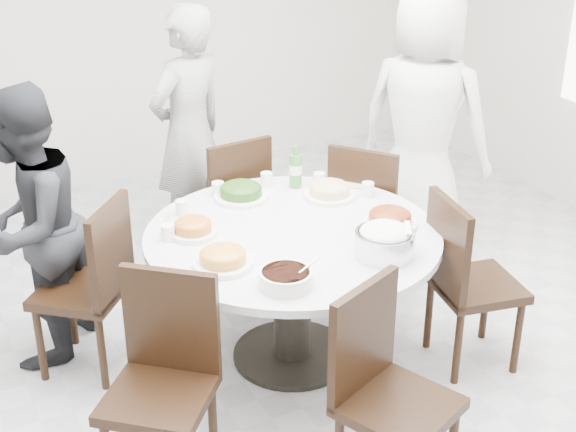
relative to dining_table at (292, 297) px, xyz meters
name	(u,v)px	position (x,y,z in m)	size (l,w,h in m)	color
floor	(272,373)	(-0.16, -0.08, -0.38)	(6.00, 6.00, 0.01)	#B4B5BA
wall_back	(93,8)	(-0.16, 2.92, 1.02)	(6.00, 0.01, 2.80)	silver
dining_table	(292,297)	(0.00, 0.00, 0.00)	(1.50, 1.50, 0.75)	silver
chair_ne	(371,214)	(0.81, 0.50, 0.10)	(0.42, 0.42, 0.95)	black
chair_n	(226,205)	(0.07, 1.02, 0.10)	(0.42, 0.42, 0.95)	black
chair_nw	(81,287)	(-0.99, 0.44, 0.10)	(0.42, 0.42, 0.95)	black
chair_sw	(158,393)	(-0.93, -0.57, 0.10)	(0.42, 0.42, 0.95)	black
chair_s	(399,402)	(-0.08, -1.08, 0.10)	(0.42, 0.42, 0.95)	black
chair_se	(477,282)	(0.83, -0.46, 0.10)	(0.42, 0.42, 0.95)	black
diner_right	(424,123)	(1.35, 0.75, 0.52)	(0.88, 0.57, 1.80)	white
diner_middle	(189,134)	(0.00, 1.43, 0.46)	(0.61, 0.40, 1.66)	black
diner_left	(29,228)	(-1.17, 0.67, 0.37)	(0.73, 0.57, 1.49)	black
dish_greens	(241,193)	(-0.06, 0.50, 0.41)	(0.30, 0.30, 0.08)	white
dish_pale	(330,191)	(0.38, 0.29, 0.41)	(0.28, 0.28, 0.08)	white
dish_orange	(193,229)	(-0.46, 0.20, 0.41)	(0.24, 0.24, 0.06)	white
dish_redbrown	(390,220)	(0.47, -0.17, 0.41)	(0.28, 0.28, 0.07)	white
dish_tofu	(223,259)	(-0.45, -0.17, 0.41)	(0.28, 0.28, 0.07)	white
rice_bowl	(385,244)	(0.27, -0.42, 0.44)	(0.29, 0.29, 0.12)	silver
soup_bowl	(286,279)	(-0.28, -0.46, 0.41)	(0.24, 0.24, 0.07)	white
beverage_bottle	(296,166)	(0.29, 0.51, 0.50)	(0.07, 0.07, 0.25)	#377A31
tea_cups	(236,183)	(-0.02, 0.64, 0.42)	(0.07, 0.07, 0.08)	white
chopsticks	(234,189)	(-0.04, 0.64, 0.38)	(0.24, 0.04, 0.01)	tan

